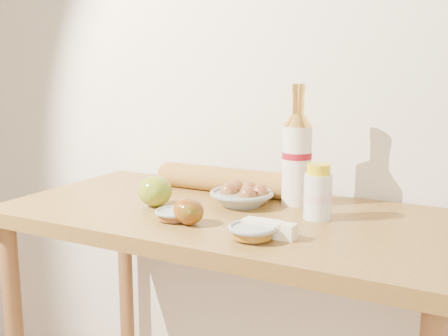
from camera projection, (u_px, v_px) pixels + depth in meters
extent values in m
cube|color=silver|center=(281.00, 56.00, 1.68)|extent=(3.50, 0.02, 2.60)
cube|color=olive|center=(229.00, 218.00, 1.47)|extent=(1.20, 0.60, 0.04)
cylinder|color=brown|center=(127.00, 301.00, 2.03)|extent=(0.05, 0.05, 0.86)
cylinder|color=#F0E2CC|center=(297.00, 166.00, 1.52)|extent=(0.10, 0.10, 0.21)
cylinder|color=maroon|center=(297.00, 155.00, 1.52)|extent=(0.10, 0.10, 0.02)
cone|color=gold|center=(298.00, 120.00, 1.50)|extent=(0.10, 0.10, 0.03)
cylinder|color=gold|center=(298.00, 103.00, 1.49)|extent=(0.04, 0.04, 0.06)
cylinder|color=gold|center=(299.00, 88.00, 1.48)|extent=(0.04, 0.04, 0.02)
cylinder|color=silver|center=(318.00, 197.00, 1.39)|extent=(0.09, 0.09, 0.11)
cylinder|color=beige|center=(318.00, 197.00, 1.39)|extent=(0.09, 0.09, 0.02)
cylinder|color=yellow|center=(319.00, 169.00, 1.38)|extent=(0.07, 0.07, 0.03)
torus|color=gray|center=(242.00, 193.00, 1.52)|extent=(0.21, 0.21, 0.01)
ellipsoid|color=brown|center=(229.00, 194.00, 1.53)|extent=(0.06, 0.06, 0.06)
ellipsoid|color=brown|center=(247.00, 197.00, 1.49)|extent=(0.06, 0.06, 0.06)
ellipsoid|color=brown|center=(249.00, 192.00, 1.54)|extent=(0.06, 0.06, 0.06)
ellipsoid|color=brown|center=(236.00, 190.00, 1.57)|extent=(0.06, 0.06, 0.06)
ellipsoid|color=brown|center=(260.00, 195.00, 1.51)|extent=(0.06, 0.06, 0.06)
cylinder|color=#B78438|center=(223.00, 180.00, 1.67)|extent=(0.38, 0.08, 0.08)
sphere|color=#B78438|center=(170.00, 174.00, 1.76)|extent=(0.08, 0.08, 0.08)
sphere|color=#B78438|center=(282.00, 186.00, 1.59)|extent=(0.08, 0.08, 0.08)
ellipsoid|color=olive|center=(155.00, 191.00, 1.51)|extent=(0.12, 0.12, 0.08)
cylinder|color=#4C3219|center=(155.00, 178.00, 1.50)|extent=(0.01, 0.01, 0.01)
ellipsoid|color=#990D08|center=(188.00, 211.00, 1.35)|extent=(0.07, 0.07, 0.06)
cylinder|color=#53381B|center=(188.00, 200.00, 1.34)|extent=(0.01, 0.01, 0.01)
ellipsoid|color=maroon|center=(190.00, 212.00, 1.34)|extent=(0.09, 0.09, 0.06)
cylinder|color=#492E18|center=(189.00, 201.00, 1.34)|extent=(0.01, 0.01, 0.01)
torus|color=#93A19B|center=(174.00, 212.00, 1.38)|extent=(0.12, 0.12, 0.01)
cylinder|color=brown|center=(174.00, 215.00, 1.38)|extent=(0.10, 0.10, 0.02)
torus|color=gray|center=(252.00, 228.00, 1.23)|extent=(0.13, 0.13, 0.01)
cylinder|color=brown|center=(252.00, 233.00, 1.23)|extent=(0.11, 0.11, 0.02)
cube|color=#F2EABB|center=(269.00, 229.00, 1.26)|extent=(0.13, 0.04, 0.03)
cube|color=#F0E5CB|center=(269.00, 229.00, 1.26)|extent=(0.07, 0.04, 0.04)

